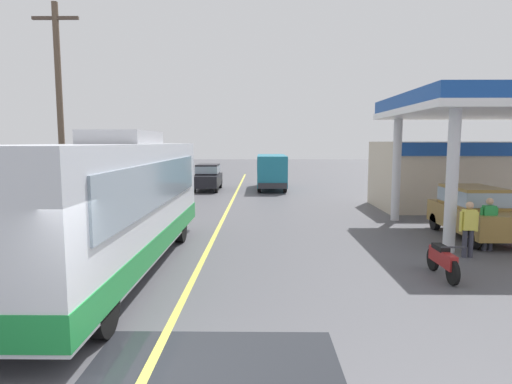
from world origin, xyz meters
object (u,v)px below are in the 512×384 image
Objects in this scene: car_at_pump at (473,210)px; pedestrian_near_pump at (489,221)px; car_trailing_behind_bus at (208,176)px; motorcycle_parked_forecourt at (442,260)px; minibus_opposing_lane at (271,169)px; pedestrian_by_shop at (469,226)px; coach_bus_main at (113,206)px.

pedestrian_near_pump is at bearing -102.62° from car_at_pump.
car_trailing_behind_bus is at bearing 122.59° from pedestrian_near_pump.
motorcycle_parked_forecourt is 0.43× the size of car_trailing_behind_bus.
car_at_pump is 2.53× the size of pedestrian_near_pump.
minibus_opposing_lane is 4.59m from car_trailing_behind_bus.
pedestrian_by_shop is (-1.41, -2.62, -0.08)m from car_at_pump.
pedestrian_near_pump is at bearing -70.29° from minibus_opposing_lane.
motorcycle_parked_forecourt is at bearing -133.14° from pedestrian_near_pump.
minibus_opposing_lane reaches higher than pedestrian_near_pump.
coach_bus_main reaches higher than pedestrian_near_pump.
minibus_opposing_lane is at bearing 112.98° from car_at_pump.
coach_bus_main is 2.63× the size of car_at_pump.
car_at_pump is 0.69× the size of minibus_opposing_lane.
pedestrian_by_shop is (9.92, 1.43, -0.79)m from coach_bus_main.
pedestrian_by_shop is at bearing -140.80° from pedestrian_near_pump.
car_trailing_behind_bus is at bearing 112.92° from motorcycle_parked_forecourt.
pedestrian_near_pump and pedestrian_by_shop have the same top height.
coach_bus_main is 19.24m from car_trailing_behind_bus.
car_trailing_behind_bus is (-9.84, 17.79, 0.08)m from pedestrian_by_shop.
car_at_pump is at bearing -53.45° from car_trailing_behind_bus.
car_at_pump is 1.84m from pedestrian_near_pump.
pedestrian_by_shop is 0.40× the size of car_trailing_behind_bus.
car_at_pump is at bearing 56.87° from motorcycle_parked_forecourt.
pedestrian_near_pump is at bearing -57.41° from car_trailing_behind_bus.
coach_bus_main is 12.06m from car_at_pump.
car_trailing_behind_bus is at bearing 118.94° from pedestrian_by_shop.
car_at_pump and car_trailing_behind_bus have the same top height.
car_at_pump is at bearing -67.02° from minibus_opposing_lane.
coach_bus_main reaches higher than pedestrian_by_shop.
motorcycle_parked_forecourt is 1.08× the size of pedestrian_by_shop.
pedestrian_by_shop is at bearing 8.23° from coach_bus_main.
car_trailing_behind_bus reaches higher than motorcycle_parked_forecourt.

